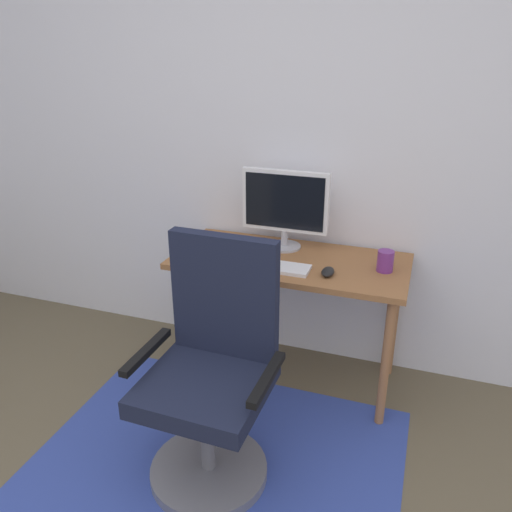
{
  "coord_description": "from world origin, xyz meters",
  "views": [
    {
      "loc": [
        0.68,
        -0.48,
        1.75
      ],
      "look_at": [
        -0.04,
        1.6,
        0.83
      ],
      "focal_mm": 35.62,
      "sensor_mm": 36.0,
      "label": 1
    }
  ],
  "objects_px": {
    "desk": "(290,275)",
    "keyboard": "(267,266)",
    "coffee_cup": "(385,261)",
    "office_chair": "(212,383)",
    "computer_mouse": "(328,272)",
    "monitor": "(285,205)",
    "cell_phone": "(203,252)"
  },
  "relations": [
    {
      "from": "keyboard",
      "to": "office_chair",
      "type": "distance_m",
      "value": 0.67
    },
    {
      "from": "monitor",
      "to": "coffee_cup",
      "type": "bearing_deg",
      "value": -13.99
    },
    {
      "from": "monitor",
      "to": "office_chair",
      "type": "bearing_deg",
      "value": -93.24
    },
    {
      "from": "monitor",
      "to": "desk",
      "type": "bearing_deg",
      "value": -62.29
    },
    {
      "from": "computer_mouse",
      "to": "coffee_cup",
      "type": "xyz_separation_m",
      "value": [
        0.25,
        0.14,
        0.04
      ]
    },
    {
      "from": "keyboard",
      "to": "cell_phone",
      "type": "height_order",
      "value": "keyboard"
    },
    {
      "from": "keyboard",
      "to": "desk",
      "type": "bearing_deg",
      "value": 60.53
    },
    {
      "from": "monitor",
      "to": "computer_mouse",
      "type": "xyz_separation_m",
      "value": [
        0.3,
        -0.27,
        -0.23
      ]
    },
    {
      "from": "keyboard",
      "to": "coffee_cup",
      "type": "distance_m",
      "value": 0.58
    },
    {
      "from": "monitor",
      "to": "office_chair",
      "type": "distance_m",
      "value": 1.03
    },
    {
      "from": "coffee_cup",
      "to": "office_chair",
      "type": "relative_size",
      "value": 0.1
    },
    {
      "from": "office_chair",
      "to": "computer_mouse",
      "type": "bearing_deg",
      "value": 61.52
    },
    {
      "from": "desk",
      "to": "cell_phone",
      "type": "height_order",
      "value": "cell_phone"
    },
    {
      "from": "keyboard",
      "to": "monitor",
      "type": "bearing_deg",
      "value": 88.46
    },
    {
      "from": "monitor",
      "to": "office_chair",
      "type": "relative_size",
      "value": 0.44
    },
    {
      "from": "keyboard",
      "to": "coffee_cup",
      "type": "height_order",
      "value": "coffee_cup"
    },
    {
      "from": "keyboard",
      "to": "cell_phone",
      "type": "bearing_deg",
      "value": 169.69
    },
    {
      "from": "computer_mouse",
      "to": "office_chair",
      "type": "distance_m",
      "value": 0.76
    },
    {
      "from": "computer_mouse",
      "to": "cell_phone",
      "type": "relative_size",
      "value": 0.74
    },
    {
      "from": "computer_mouse",
      "to": "cell_phone",
      "type": "xyz_separation_m",
      "value": [
        -0.68,
        0.06,
        -0.01
      ]
    },
    {
      "from": "desk",
      "to": "keyboard",
      "type": "bearing_deg",
      "value": -119.47
    },
    {
      "from": "keyboard",
      "to": "office_chair",
      "type": "xyz_separation_m",
      "value": [
        -0.04,
        -0.6,
        -0.29
      ]
    },
    {
      "from": "monitor",
      "to": "coffee_cup",
      "type": "xyz_separation_m",
      "value": [
        0.55,
        -0.14,
        -0.19
      ]
    },
    {
      "from": "desk",
      "to": "monitor",
      "type": "xyz_separation_m",
      "value": [
        -0.07,
        0.14,
        0.33
      ]
    },
    {
      "from": "monitor",
      "to": "cell_phone",
      "type": "relative_size",
      "value": 3.31
    },
    {
      "from": "cell_phone",
      "to": "office_chair",
      "type": "bearing_deg",
      "value": -89.66
    },
    {
      "from": "office_chair",
      "to": "monitor",
      "type": "bearing_deg",
      "value": 88.0
    },
    {
      "from": "keyboard",
      "to": "cell_phone",
      "type": "xyz_separation_m",
      "value": [
        -0.38,
        0.07,
        -0.0
      ]
    },
    {
      "from": "desk",
      "to": "computer_mouse",
      "type": "height_order",
      "value": "computer_mouse"
    },
    {
      "from": "keyboard",
      "to": "office_chair",
      "type": "bearing_deg",
      "value": -94.04
    },
    {
      "from": "computer_mouse",
      "to": "desk",
      "type": "bearing_deg",
      "value": 148.95
    },
    {
      "from": "monitor",
      "to": "cell_phone",
      "type": "xyz_separation_m",
      "value": [
        -0.39,
        -0.21,
        -0.24
      ]
    }
  ]
}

